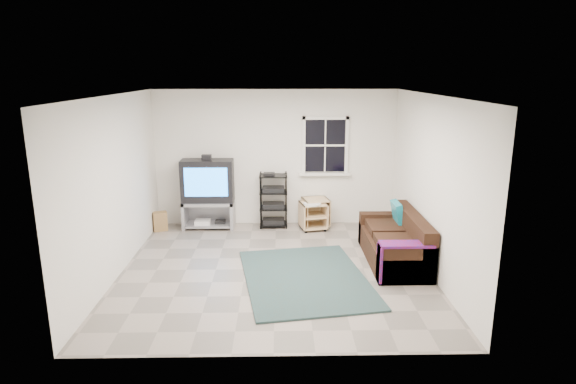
{
  "coord_description": "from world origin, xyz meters",
  "views": [
    {
      "loc": [
        0.07,
        -6.8,
        2.93
      ],
      "look_at": [
        0.21,
        0.4,
        1.11
      ],
      "focal_mm": 30.0,
      "sensor_mm": 36.0,
      "label": 1
    }
  ],
  "objects_px": {
    "av_rack": "(273,203)",
    "side_table_right": "(313,213)",
    "tv_unit": "(208,188)",
    "side_table_left": "(315,211)",
    "sofa": "(396,243)"
  },
  "relations": [
    {
      "from": "av_rack",
      "to": "side_table_right",
      "type": "relative_size",
      "value": 1.9
    },
    {
      "from": "av_rack",
      "to": "sofa",
      "type": "height_order",
      "value": "av_rack"
    },
    {
      "from": "side_table_right",
      "to": "tv_unit",
      "type": "bearing_deg",
      "value": 176.75
    },
    {
      "from": "side_table_left",
      "to": "sofa",
      "type": "distance_m",
      "value": 2.13
    },
    {
      "from": "side_table_right",
      "to": "sofa",
      "type": "relative_size",
      "value": 0.3
    },
    {
      "from": "side_table_left",
      "to": "side_table_right",
      "type": "distance_m",
      "value": 0.17
    },
    {
      "from": "tv_unit",
      "to": "side_table_left",
      "type": "xyz_separation_m",
      "value": [
        2.04,
        0.05,
        -0.48
      ]
    },
    {
      "from": "av_rack",
      "to": "side_table_right",
      "type": "distance_m",
      "value": 0.78
    },
    {
      "from": "av_rack",
      "to": "side_table_left",
      "type": "relative_size",
      "value": 1.88
    },
    {
      "from": "tv_unit",
      "to": "av_rack",
      "type": "relative_size",
      "value": 1.35
    },
    {
      "from": "av_rack",
      "to": "sofa",
      "type": "xyz_separation_m",
      "value": [
        1.94,
        -1.8,
        -0.16
      ]
    },
    {
      "from": "tv_unit",
      "to": "av_rack",
      "type": "xyz_separation_m",
      "value": [
        1.24,
        0.05,
        -0.32
      ]
    },
    {
      "from": "sofa",
      "to": "tv_unit",
      "type": "bearing_deg",
      "value": 151.16
    },
    {
      "from": "side_table_left",
      "to": "sofa",
      "type": "height_order",
      "value": "sofa"
    },
    {
      "from": "tv_unit",
      "to": "sofa",
      "type": "distance_m",
      "value": 3.66
    }
  ]
}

